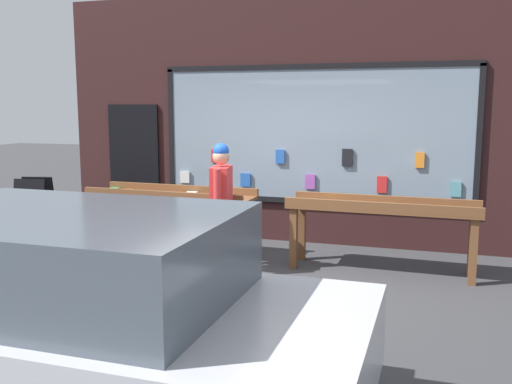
{
  "coord_description": "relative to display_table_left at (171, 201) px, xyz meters",
  "views": [
    {
      "loc": [
        2.1,
        -6.08,
        2.1
      ],
      "look_at": [
        -0.14,
        0.88,
        0.97
      ],
      "focal_mm": 40.0,
      "sensor_mm": 36.0,
      "label": 1
    }
  ],
  "objects": [
    {
      "name": "parked_car",
      "position": [
        1.24,
        -4.11,
        -0.01
      ],
      "size": [
        4.02,
        1.96,
        1.41
      ],
      "rotation": [
        0.0,
        0.0,
        -0.0
      ],
      "color": "silver",
      "rests_on": "ground_plane"
    },
    {
      "name": "display_table_left",
      "position": [
        0.0,
        0.0,
        0.0
      ],
      "size": [
        2.38,
        0.73,
        0.94
      ],
      "color": "brown",
      "rests_on": "ground_plane"
    },
    {
      "name": "ground_plane",
      "position": [
        1.46,
        -1.09,
        -0.75
      ],
      "size": [
        40.0,
        40.0,
        0.0
      ],
      "primitive_type": "plane",
      "color": "#38383A"
    },
    {
      "name": "small_dog",
      "position": [
        0.53,
        -0.82,
        -0.46
      ],
      "size": [
        0.33,
        0.61,
        0.44
      ],
      "rotation": [
        0.0,
        0.0,
        1.31
      ],
      "color": "white",
      "rests_on": "ground_plane"
    },
    {
      "name": "shopfront_facade",
      "position": [
        1.44,
        1.31,
        1.11
      ],
      "size": [
        7.55,
        0.29,
        3.77
      ],
      "color": "#331919",
      "rests_on": "ground_plane"
    },
    {
      "name": "sandwich_board_sign",
      "position": [
        -2.12,
        -0.24,
        -0.23
      ],
      "size": [
        0.6,
        0.75,
        1.02
      ],
      "rotation": [
        0.0,
        0.0,
        0.22
      ],
      "color": "black",
      "rests_on": "ground_plane"
    },
    {
      "name": "display_table_right",
      "position": [
        2.92,
        -0.0,
        -0.01
      ],
      "size": [
        2.38,
        0.64,
        0.93
      ],
      "color": "brown",
      "rests_on": "ground_plane"
    },
    {
      "name": "person_browsing",
      "position": [
        1.0,
        -0.61,
        0.19
      ],
      "size": [
        0.3,
        0.64,
        1.63
      ],
      "rotation": [
        0.0,
        0.0,
        1.77
      ],
      "color": "#4C382D",
      "rests_on": "ground_plane"
    }
  ]
}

